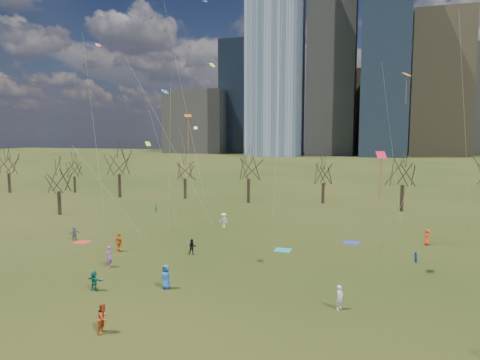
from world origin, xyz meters
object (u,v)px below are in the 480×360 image
(blanket_crimson, at_px, (82,242))
(person_2, at_px, (103,318))
(person_0, at_px, (166,277))
(person_1, at_px, (340,297))
(blanket_navy, at_px, (351,243))
(person_4, at_px, (119,242))
(blanket_teal, at_px, (283,250))

(blanket_crimson, xyz_separation_m, person_2, (14.66, -17.36, 0.88))
(person_2, bearing_deg, person_0, -0.39)
(person_0, bearing_deg, person_1, 7.45)
(blanket_navy, bearing_deg, person_4, -155.07)
(blanket_teal, distance_m, person_0, 14.48)
(blanket_teal, relative_size, person_2, 0.89)
(blanket_navy, bearing_deg, person_1, -90.10)
(person_2, height_order, person_4, person_4)
(person_0, bearing_deg, blanket_teal, 71.95)
(person_0, distance_m, person_2, 7.51)
(person_0, height_order, person_1, person_0)
(blanket_teal, distance_m, blanket_crimson, 21.46)
(blanket_navy, xyz_separation_m, person_0, (-12.75, -17.89, 0.90))
(person_0, xyz_separation_m, person_1, (12.72, -0.10, -0.09))
(person_2, bearing_deg, blanket_crimson, 41.65)
(blanket_crimson, bearing_deg, person_2, -49.82)
(blanket_teal, bearing_deg, blanket_navy, 37.27)
(blanket_navy, height_order, blanket_crimson, same)
(person_1, bearing_deg, person_0, 121.88)
(blanket_crimson, xyz_separation_m, person_0, (14.91, -9.86, 0.90))
(person_0, bearing_deg, person_4, 146.93)
(blanket_navy, height_order, person_4, person_4)
(person_1, bearing_deg, person_4, 102.34)
(blanket_crimson, bearing_deg, person_1, -19.82)
(person_0, bearing_deg, person_2, -83.96)
(blanket_teal, distance_m, person_4, 16.18)
(blanket_navy, distance_m, person_4, 23.97)
(blanket_navy, height_order, person_2, person_2)
(blanket_crimson, xyz_separation_m, person_1, (27.63, -9.96, 0.81))
(blanket_crimson, bearing_deg, person_0, -33.48)
(blanket_teal, bearing_deg, blanket_crimson, -171.59)
(blanket_navy, distance_m, person_2, 28.54)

